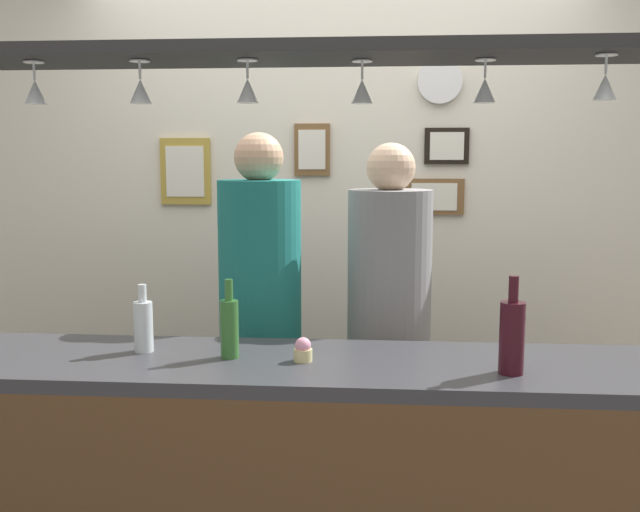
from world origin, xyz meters
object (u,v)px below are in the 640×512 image
picture_frame_lower_pair (434,197)px  wall_clock (440,81)px  bottle_wine_dark_red (512,335)px  bottle_soda_clear (143,325)px  person_left_teal_shirt (260,298)px  picture_frame_crest (312,150)px  picture_frame_caricature (185,171)px  person_right_grey_shirt (389,307)px  cupcake (303,350)px  bottle_beer_green_import (229,327)px  picture_frame_upper_small (447,146)px

picture_frame_lower_pair → wall_clock: (0.02, -0.01, 0.57)m
bottle_wine_dark_red → picture_frame_lower_pair: picture_frame_lower_pair is taller
bottle_soda_clear → wall_clock: bearing=51.1°
person_left_teal_shirt → wall_clock: 1.45m
picture_frame_crest → picture_frame_caricature: 0.67m
person_right_grey_shirt → picture_frame_crest: picture_frame_crest is taller
person_left_teal_shirt → picture_frame_crest: bearing=79.2°
person_left_teal_shirt → picture_frame_crest: size_ratio=6.57×
cupcake → person_right_grey_shirt: bearing=66.4°
person_left_teal_shirt → person_right_grey_shirt: bearing=0.0°
person_right_grey_shirt → bottle_beer_green_import: (-0.53, -0.63, 0.06)m
picture_frame_crest → wall_clock: bearing=-0.6°
picture_frame_caricature → person_right_grey_shirt: bearing=-36.4°
cupcake → picture_frame_lower_pair: picture_frame_lower_pair is taller
picture_frame_upper_small → picture_frame_lower_pair: picture_frame_upper_small is taller
person_right_grey_shirt → picture_frame_lower_pair: (0.23, 0.77, 0.41)m
picture_frame_caricature → wall_clock: wall_clock is taller
person_right_grey_shirt → bottle_wine_dark_red: (0.36, -0.74, 0.07)m
picture_frame_crest → person_left_teal_shirt: bearing=-100.8°
cupcake → picture_frame_crest: size_ratio=0.30×
cupcake → wall_clock: 1.81m
bottle_soda_clear → picture_frame_upper_small: size_ratio=1.05×
cupcake → picture_frame_upper_small: size_ratio=0.35×
bottle_wine_dark_red → picture_frame_lower_pair: 1.54m
person_left_teal_shirt → bottle_soda_clear: (-0.30, -0.58, 0.02)m
bottle_wine_dark_red → picture_frame_crest: size_ratio=1.15×
bottle_wine_dark_red → wall_clock: wall_clock is taller
person_left_teal_shirt → cupcake: (0.24, -0.65, -0.04)m
bottle_wine_dark_red → wall_clock: 1.75m
person_left_teal_shirt → picture_frame_caricature: same height
picture_frame_lower_pair → bottle_beer_green_import: bearing=-118.6°
picture_frame_caricature → picture_frame_lower_pair: bearing=0.0°
person_left_teal_shirt → cupcake: person_left_teal_shirt is taller
picture_frame_upper_small → picture_frame_lower_pair: (-0.06, 0.00, -0.25)m
person_right_grey_shirt → bottle_soda_clear: bearing=-145.1°
bottle_wine_dark_red → picture_frame_caricature: 2.10m
bottle_wine_dark_red → picture_frame_upper_small: picture_frame_upper_small is taller
person_left_teal_shirt → bottle_soda_clear: person_left_teal_shirt is taller
bottle_wine_dark_red → bottle_beer_green_import: bearing=173.2°
bottle_beer_green_import → wall_clock: bearing=60.8°
bottle_wine_dark_red → person_left_teal_shirt: bearing=140.3°
person_right_grey_shirt → bottle_beer_green_import: size_ratio=6.41×
picture_frame_upper_small → picture_frame_lower_pair: bearing=180.0°
person_right_grey_shirt → bottle_beer_green_import: bearing=-130.0°
person_right_grey_shirt → bottle_beer_green_import: person_right_grey_shirt is taller
cupcake → picture_frame_lower_pair: (0.52, 1.42, 0.42)m
person_left_teal_shirt → wall_clock: wall_clock is taller
person_left_teal_shirt → bottle_wine_dark_red: bearing=-39.7°
bottle_beer_green_import → bottle_soda_clear: bearing=170.7°
bottle_beer_green_import → picture_frame_upper_small: 1.73m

